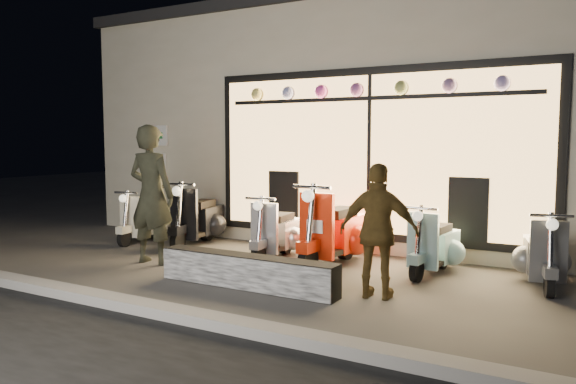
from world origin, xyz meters
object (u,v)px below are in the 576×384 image
Objects in this scene: scooter_silver at (279,232)px; scooter_red at (337,232)px; graffiti_barrier at (247,271)px; man at (151,195)px; woman at (379,231)px.

scooter_silver is 0.95m from scooter_red.
graffiti_barrier is 2.14m from man.
scooter_red is (0.94, 0.05, 0.08)m from scooter_silver.
woman is at bearing 13.42° from graffiti_barrier.
scooter_red is 2.71m from man.
man is 3.47m from woman.
scooter_red is at bearing 78.64° from graffiti_barrier.
woman is (1.52, 0.36, 0.56)m from graffiti_barrier.
woman is (3.46, -0.09, -0.23)m from man.
scooter_red is 0.79× the size of man.
scooter_red is (0.36, 1.79, 0.25)m from graffiti_barrier.
graffiti_barrier is 1.82× the size of scooter_silver.
scooter_silver is at bearing -174.41° from scooter_red.
man reaches higher than graffiti_barrier.
graffiti_barrier is 1.84m from scooter_silver.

